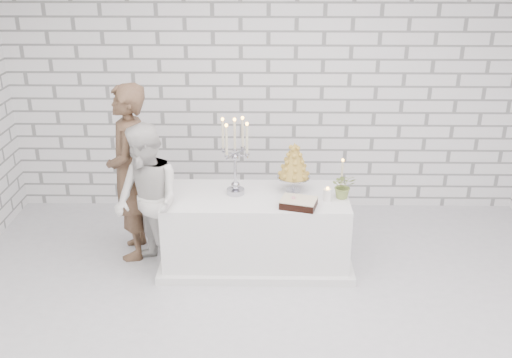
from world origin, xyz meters
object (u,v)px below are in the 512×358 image
(groom, at_px, (129,173))
(candelabra, at_px, (235,157))
(cake_table, at_px, (256,229))
(bride, at_px, (147,202))
(croquembouche, at_px, (294,167))

(groom, xyz_separation_m, candelabra, (1.07, -0.14, 0.23))
(cake_table, distance_m, bride, 1.12)
(cake_table, height_order, bride, bride)
(bride, relative_size, candelabra, 1.95)
(croquembouche, bearing_deg, cake_table, -163.29)
(cake_table, relative_size, croquembouche, 3.52)
(groom, distance_m, bride, 0.46)
(cake_table, distance_m, croquembouche, 0.74)
(bride, bearing_deg, groom, 174.79)
(bride, bearing_deg, croquembouche, 63.82)
(groom, bearing_deg, bride, 24.79)
(cake_table, relative_size, bride, 1.19)
(candelabra, relative_size, croquembouche, 1.52)
(groom, distance_m, croquembouche, 1.65)
(candelabra, bearing_deg, croquembouche, 6.95)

